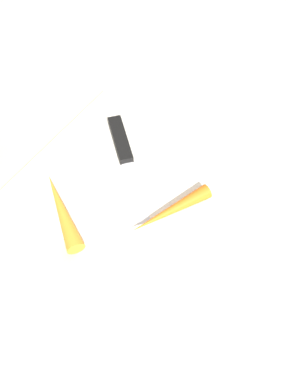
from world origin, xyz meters
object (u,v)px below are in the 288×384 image
at_px(knife, 122,146).
at_px(cutting_board, 144,194).
at_px(carrot_long, 170,211).
at_px(carrot_short, 62,211).

bearing_deg(knife, cutting_board, 8.03).
xyz_separation_m(carrot_long, carrot_short, (-0.13, -0.09, 0.00)).
relative_size(cutting_board, carrot_short, 2.76).
distance_m(carrot_long, carrot_short, 0.16).
relative_size(cutting_board, knife, 2.15).
distance_m(cutting_board, knife, 0.09).
xyz_separation_m(knife, carrot_short, (0.00, -0.15, 0.01)).
bearing_deg(carrot_long, knife, -89.38).
height_order(carrot_long, carrot_short, carrot_short).
distance_m(knife, carrot_short, 0.15).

